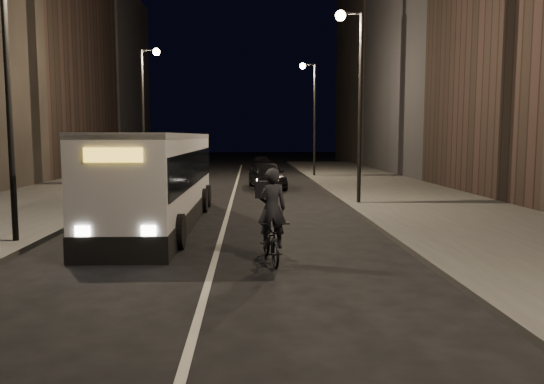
{
  "coord_description": "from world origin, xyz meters",
  "views": [
    {
      "loc": [
        0.88,
        -10.7,
        3.03
      ],
      "look_at": [
        1.48,
        3.77,
        1.5
      ],
      "focal_mm": 35.0,
      "sensor_mm": 36.0,
      "label": 1
    }
  ],
  "objects": [
    {
      "name": "streetlight_left_far",
      "position": [
        -5.33,
        22.0,
        5.36
      ],
      "size": [
        1.2,
        0.44,
        8.12
      ],
      "color": "black",
      "rests_on": "sidewalk_left"
    },
    {
      "name": "streetlight_right_far",
      "position": [
        5.33,
        28.0,
        5.36
      ],
      "size": [
        1.2,
        0.44,
        8.12
      ],
      "color": "black",
      "rests_on": "sidewalk_right"
    },
    {
      "name": "streetlight_right_mid",
      "position": [
        5.33,
        12.0,
        5.36
      ],
      "size": [
        1.2,
        0.44,
        8.12
      ],
      "color": "black",
      "rests_on": "sidewalk_right"
    },
    {
      "name": "car_mid",
      "position": [
        -3.6,
        27.13,
        0.64
      ],
      "size": [
        1.46,
        3.91,
        1.28
      ],
      "primitive_type": "imported",
      "rotation": [
        0.0,
        0.0,
        3.11
      ],
      "color": "#313133",
      "rests_on": "ground"
    },
    {
      "name": "building_row_left",
      "position": [
        -16.0,
        28.5,
        11.0
      ],
      "size": [
        8.0,
        61.0,
        22.0
      ],
      "primitive_type": "cube",
      "color": "black",
      "rests_on": "ground"
    },
    {
      "name": "sidewalk_right",
      "position": [
        8.5,
        14.0,
        0.08
      ],
      "size": [
        7.0,
        70.0,
        0.16
      ],
      "primitive_type": "cube",
      "color": "#353532",
      "rests_on": "ground"
    },
    {
      "name": "sidewalk_left",
      "position": [
        -8.5,
        14.0,
        0.08
      ],
      "size": [
        7.0,
        70.0,
        0.16
      ],
      "primitive_type": "cube",
      "color": "#353532",
      "rests_on": "ground"
    },
    {
      "name": "cyclist_on_bicycle",
      "position": [
        1.38,
        1.78,
        0.76
      ],
      "size": [
        0.95,
        2.06,
        2.29
      ],
      "rotation": [
        0.0,
        0.0,
        0.13
      ],
      "color": "black",
      "rests_on": "ground"
    },
    {
      "name": "building_row_right",
      "position": [
        16.0,
        27.5,
        10.5
      ],
      "size": [
        8.0,
        61.0,
        21.0
      ],
      "primitive_type": "cube",
      "color": "black",
      "rests_on": "ground"
    },
    {
      "name": "streetlight_left_near",
      "position": [
        -5.33,
        4.0,
        5.36
      ],
      "size": [
        1.2,
        0.44,
        8.12
      ],
      "color": "black",
      "rests_on": "sidewalk_left"
    },
    {
      "name": "car_far",
      "position": [
        1.92,
        37.55,
        0.6
      ],
      "size": [
        1.95,
        4.26,
        1.21
      ],
      "primitive_type": "imported",
      "rotation": [
        0.0,
        0.0,
        -0.06
      ],
      "color": "black",
      "rests_on": "ground"
    },
    {
      "name": "ground",
      "position": [
        0.0,
        0.0,
        0.0
      ],
      "size": [
        180.0,
        180.0,
        0.0
      ],
      "primitive_type": "plane",
      "color": "black",
      "rests_on": "ground"
    },
    {
      "name": "car_near",
      "position": [
        1.87,
        20.13,
        0.78
      ],
      "size": [
        2.37,
        4.78,
        1.57
      ],
      "primitive_type": "imported",
      "rotation": [
        0.0,
        0.0,
        0.12
      ],
      "color": "black",
      "rests_on": "ground"
    },
    {
      "name": "city_bus",
      "position": [
        -2.23,
        7.47,
        1.7
      ],
      "size": [
        2.82,
        11.61,
        3.11
      ],
      "rotation": [
        0.0,
        0.0,
        -0.01
      ],
      "color": "silver",
      "rests_on": "ground"
    }
  ]
}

